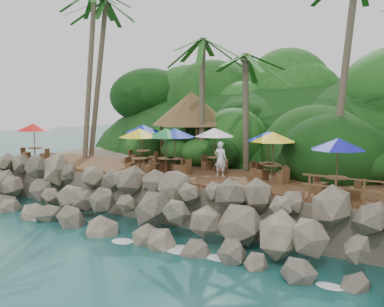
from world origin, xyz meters
The scene contains 11 objects.
ground centered at (0.00, 0.00, 0.00)m, with size 140.00×140.00×0.00m, color #19514F.
land_base centered at (0.00, 16.00, 1.05)m, with size 32.00×25.20×2.10m, color gray.
jungle_hill centered at (0.00, 23.50, 0.00)m, with size 44.80×28.00×15.40m, color #143811.
seawall centered at (0.00, 2.00, 1.15)m, with size 29.00×4.00×2.30m, color gray, non-canonical shape.
terrace centered at (0.00, 6.00, 2.20)m, with size 26.00×5.00×0.20m, color brown.
jungle_foliage centered at (0.00, 15.00, 0.00)m, with size 44.00×16.00×12.00m, color #143811, non-canonical shape.
foam_line centered at (0.00, 0.30, 0.03)m, with size 25.20×0.80×0.06m.
palms centered at (-0.20, 8.67, 11.67)m, with size 27.50×6.99×12.93m.
palapa centered at (-2.88, 10.06, 5.79)m, with size 5.22×5.22×4.60m.
dining_clusters centered at (0.89, 5.62, 4.36)m, with size 25.89×5.31×2.48m.
waiter centered at (1.91, 5.88, 3.24)m, with size 0.68×0.45×1.88m, color white.
Camera 1 is at (14.27, -14.50, 6.39)m, focal length 42.57 mm.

